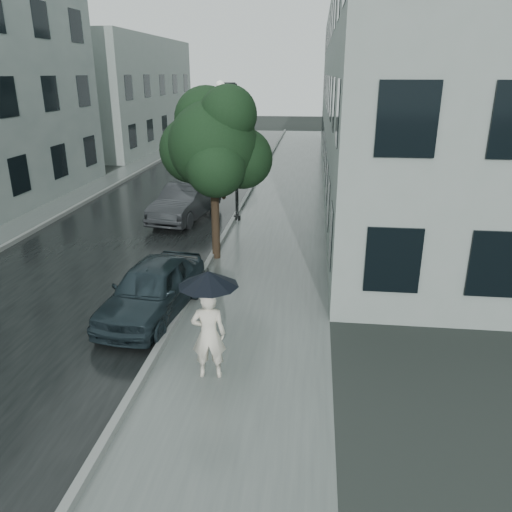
# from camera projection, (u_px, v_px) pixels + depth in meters

# --- Properties ---
(ground) EXTENTS (120.00, 120.00, 0.00)m
(ground) POSITION_uv_depth(u_px,v_px,m) (235.00, 350.00, 10.49)
(ground) COLOR black
(ground) RESTS_ON ground
(sidewalk) EXTENTS (3.50, 60.00, 0.01)m
(sidewalk) POSITION_uv_depth(u_px,v_px,m) (284.00, 207.00, 21.64)
(sidewalk) COLOR slate
(sidewalk) RESTS_ON ground
(kerb_near) EXTENTS (0.15, 60.00, 0.15)m
(kerb_near) POSITION_uv_depth(u_px,v_px,m) (242.00, 204.00, 21.82)
(kerb_near) COLOR slate
(kerb_near) RESTS_ON ground
(asphalt_road) EXTENTS (6.85, 60.00, 0.00)m
(asphalt_road) POSITION_uv_depth(u_px,v_px,m) (165.00, 203.00, 22.22)
(asphalt_road) COLOR black
(asphalt_road) RESTS_ON ground
(kerb_far) EXTENTS (0.15, 60.00, 0.15)m
(kerb_far) POSITION_uv_depth(u_px,v_px,m) (90.00, 199.00, 22.58)
(kerb_far) COLOR slate
(kerb_far) RESTS_ON ground
(sidewalk_far) EXTENTS (1.70, 60.00, 0.01)m
(sidewalk_far) POSITION_uv_depth(u_px,v_px,m) (70.00, 200.00, 22.71)
(sidewalk_far) COLOR #4C5451
(sidewalk_far) RESTS_ON ground
(building_near) EXTENTS (7.02, 36.00, 9.00)m
(building_near) POSITION_uv_depth(u_px,v_px,m) (393.00, 92.00, 26.50)
(building_near) COLOR gray
(building_near) RESTS_ON ground
(building_far_b) EXTENTS (7.02, 18.00, 8.00)m
(building_far_b) POSITION_uv_depth(u_px,v_px,m) (119.00, 93.00, 38.57)
(building_far_b) COLOR gray
(building_far_b) RESTS_ON ground
(pedestrian) EXTENTS (0.69, 0.50, 1.77)m
(pedestrian) POSITION_uv_depth(u_px,v_px,m) (209.00, 334.00, 9.28)
(pedestrian) COLOR silver
(pedestrian) RESTS_ON sidewalk
(umbrella) EXTENTS (1.38, 1.38, 1.29)m
(umbrella) POSITION_uv_depth(u_px,v_px,m) (208.00, 278.00, 8.87)
(umbrella) COLOR black
(umbrella) RESTS_ON ground
(street_tree) EXTENTS (3.43, 3.11, 5.19)m
(street_tree) POSITION_uv_depth(u_px,v_px,m) (214.00, 144.00, 14.58)
(street_tree) COLOR #332619
(street_tree) RESTS_ON ground
(lamp_post) EXTENTS (0.82, 0.48, 5.22)m
(lamp_post) POSITION_uv_depth(u_px,v_px,m) (232.00, 144.00, 18.63)
(lamp_post) COLOR black
(lamp_post) RESTS_ON ground
(car_near) EXTENTS (2.02, 4.03, 1.32)m
(car_near) POSITION_uv_depth(u_px,v_px,m) (152.00, 289.00, 11.81)
(car_near) COLOR #19262C
(car_near) RESTS_ON ground
(car_far) EXTENTS (2.13, 4.43, 1.40)m
(car_far) POSITION_uv_depth(u_px,v_px,m) (185.00, 202.00, 19.60)
(car_far) COLOR #272A2D
(car_far) RESTS_ON ground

